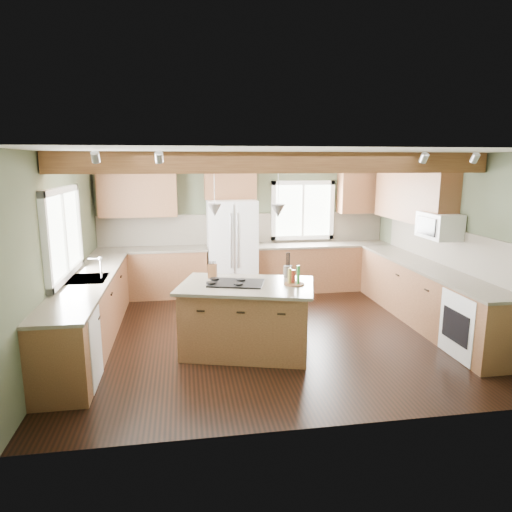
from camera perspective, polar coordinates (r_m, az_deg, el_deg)
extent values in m
plane|color=black|center=(6.84, 1.51, -9.59)|extent=(5.60, 5.60, 0.00)
plane|color=silver|center=(6.38, 1.63, 12.74)|extent=(5.60, 5.60, 0.00)
plane|color=#454D36|center=(8.93, -1.40, 4.03)|extent=(5.60, 0.00, 5.60)
plane|color=#454D36|center=(6.58, -23.15, 0.40)|extent=(0.00, 5.00, 5.00)
plane|color=#454D36|center=(7.52, 23.04, 1.70)|extent=(0.00, 5.00, 5.00)
cube|color=#512A17|center=(5.81, 2.72, 11.57)|extent=(5.55, 0.26, 0.26)
cube|color=#512A17|center=(8.75, -1.35, 12.02)|extent=(5.55, 0.20, 0.10)
cube|color=brown|center=(8.92, -1.38, 3.45)|extent=(5.58, 0.03, 0.58)
cube|color=brown|center=(7.57, 22.69, 1.09)|extent=(0.03, 3.70, 0.58)
cube|color=brown|center=(8.73, -12.83, -2.17)|extent=(2.02, 0.60, 0.88)
cube|color=#474034|center=(8.64, -12.97, 0.80)|extent=(2.06, 0.64, 0.04)
cube|color=brown|center=(9.11, 8.21, -1.43)|extent=(2.62, 0.60, 0.88)
cube|color=#474034|center=(9.02, 8.30, 1.42)|extent=(2.66, 0.64, 0.04)
cube|color=brown|center=(6.77, -20.00, -6.60)|extent=(0.60, 3.70, 0.88)
cube|color=#474034|center=(6.64, -20.27, -2.82)|extent=(0.64, 3.74, 0.04)
cube|color=brown|center=(7.59, 20.41, -4.68)|extent=(0.60, 3.70, 0.88)
cube|color=#474034|center=(7.48, 20.65, -1.29)|extent=(0.64, 3.74, 0.04)
cube|color=brown|center=(8.65, -14.56, 7.76)|extent=(1.40, 0.35, 0.90)
cube|color=brown|center=(8.65, -3.27, 9.43)|extent=(0.96, 0.35, 0.70)
cube|color=brown|center=(8.14, 19.00, 7.28)|extent=(0.35, 2.20, 0.90)
cube|color=brown|center=(9.29, 13.08, 8.06)|extent=(0.90, 0.35, 0.90)
cube|color=white|center=(6.58, -23.05, 2.62)|extent=(0.04, 1.60, 1.05)
cube|color=white|center=(9.10, 5.84, 5.71)|extent=(1.10, 0.04, 1.00)
cube|color=#262628|center=(6.64, -20.27, -2.78)|extent=(0.50, 0.65, 0.03)
cylinder|color=#B2B2B7|center=(6.58, -18.82, -1.52)|extent=(0.02, 0.02, 0.28)
cube|color=white|center=(5.57, -22.37, -10.79)|extent=(0.60, 0.60, 0.84)
cube|color=white|center=(6.55, 25.91, -7.78)|extent=(0.60, 0.72, 0.84)
cube|color=white|center=(7.33, 21.94, 3.53)|extent=(0.40, 0.70, 0.38)
cone|color=#B2B2B7|center=(5.84, -5.18, 5.74)|extent=(0.18, 0.18, 0.16)
cone|color=#B2B2B7|center=(5.73, 2.77, 5.66)|extent=(0.18, 0.18, 0.16)
cube|color=white|center=(8.58, -3.03, 1.01)|extent=(0.90, 0.74, 1.80)
cube|color=brown|center=(6.08, -1.19, -7.90)|extent=(1.82, 1.39, 0.88)
cube|color=#474034|center=(5.95, -1.21, -3.72)|extent=(1.95, 1.52, 0.04)
cube|color=black|center=(5.96, -2.49, -3.40)|extent=(0.80, 0.64, 0.02)
cube|color=brown|center=(6.27, -5.47, -1.89)|extent=(0.13, 0.11, 0.19)
cylinder|color=#37322C|center=(6.31, 4.00, -1.94)|extent=(0.16, 0.16, 0.16)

